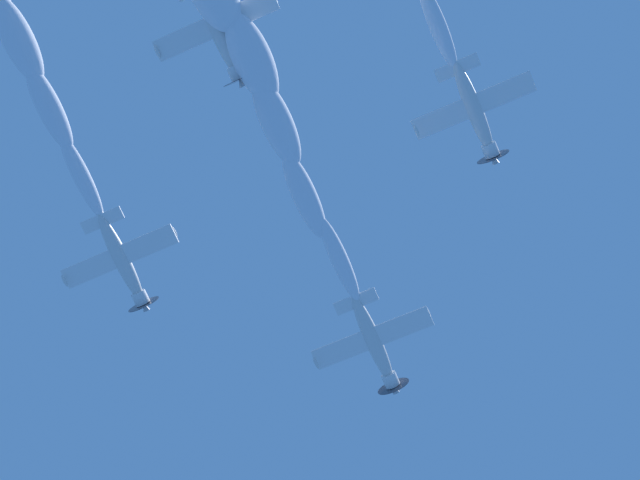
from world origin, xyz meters
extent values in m
ellipsoid|color=silver|center=(1.56, 0.26, 68.63)|extent=(6.98, 2.11, 1.24)
cylinder|color=white|center=(4.69, 0.67, 68.57)|extent=(1.10, 1.27, 1.18)
cone|color=white|center=(5.36, 0.76, 68.56)|extent=(0.80, 0.64, 0.56)
cylinder|color=#3F3F47|center=(5.21, 0.74, 68.56)|extent=(0.41, 2.53, 2.56)
cube|color=white|center=(1.35, 0.22, 68.46)|extent=(2.59, 8.84, 0.79)
ellipsoid|color=silver|center=(0.79, 4.45, 68.16)|extent=(0.97, 0.39, 0.29)
ellipsoid|color=silver|center=(1.91, -4.01, 68.77)|extent=(0.97, 0.39, 0.29)
cube|color=white|center=(-1.43, -0.13, 68.74)|extent=(1.34, 3.22, 0.34)
cube|color=silver|center=(-1.50, -0.10, 69.26)|extent=(1.18, 0.35, 1.17)
ellipsoid|color=#1E232D|center=(1.87, 0.33, 69.05)|extent=(1.66, 0.97, 0.75)
ellipsoid|color=silver|center=(-12.24, 12.79, 70.88)|extent=(6.97, 2.08, 1.23)
cylinder|color=white|center=(-9.10, 13.20, 70.94)|extent=(1.08, 1.26, 1.16)
cone|color=white|center=(-8.43, 13.29, 70.95)|extent=(0.80, 0.63, 0.56)
cylinder|color=#3F3F47|center=(-8.59, 13.27, 70.95)|extent=(0.37, 2.51, 2.52)
cube|color=white|center=(-12.44, 12.75, 70.70)|extent=(2.59, 8.85, 0.64)
ellipsoid|color=silver|center=(-12.99, 16.99, 70.47)|extent=(0.96, 0.38, 0.28)
ellipsoid|color=silver|center=(-11.88, 8.51, 70.93)|extent=(0.96, 0.38, 0.28)
cube|color=white|center=(-15.23, 12.40, 70.87)|extent=(1.34, 3.22, 0.29)
cube|color=silver|center=(-15.31, 12.41, 71.39)|extent=(1.17, 0.34, 1.17)
ellipsoid|color=#1E232D|center=(-11.94, 12.85, 71.31)|extent=(1.65, 0.96, 0.73)
ellipsoid|color=silver|center=(-8.53, -13.90, 71.03)|extent=(6.97, 2.11, 1.30)
cylinder|color=white|center=(-5.39, -13.49, 71.11)|extent=(1.08, 1.29, 1.20)
cone|color=white|center=(-4.72, -13.40, 71.13)|extent=(0.80, 0.65, 0.58)
cylinder|color=#3F3F47|center=(-4.88, -13.42, 71.12)|extent=(0.38, 2.59, 2.60)
cube|color=white|center=(-8.73, -13.94, 70.85)|extent=(2.58, 8.83, 0.96)
ellipsoid|color=silver|center=(-9.27, -9.71, 70.47)|extent=(0.96, 0.39, 0.29)
ellipsoid|color=silver|center=(-8.18, -18.17, 71.23)|extent=(0.96, 0.39, 0.29)
cube|color=white|center=(-11.52, -14.29, 71.00)|extent=(1.34, 3.21, 0.40)
cube|color=silver|center=(-11.61, -14.26, 71.52)|extent=(1.17, 0.37, 1.18)
ellipsoid|color=#1E232D|center=(-8.23, -13.82, 71.46)|extent=(1.65, 0.98, 0.77)
ellipsoid|color=silver|center=(-22.16, -1.73, 69.58)|extent=(7.00, 2.06, 1.39)
cylinder|color=white|center=(-19.04, -1.32, 69.43)|extent=(1.12, 1.22, 1.16)
cone|color=white|center=(-18.37, -1.23, 69.39)|extent=(0.81, 0.62, 0.56)
cylinder|color=#3F3F47|center=(-18.52, -1.25, 69.40)|extent=(0.47, 2.42, 2.45)
cube|color=white|center=(-22.38, -1.76, 69.42)|extent=(2.59, 8.86, 0.43)
ellipsoid|color=silver|center=(-22.94, 2.48, 69.31)|extent=(0.97, 0.38, 0.30)
ellipsoid|color=#1E232D|center=(-21.84, -1.68, 69.99)|extent=(1.67, 0.94, 0.76)
ellipsoid|color=white|center=(-4.65, -0.71, 68.62)|extent=(6.57, 2.05, 1.27)
ellipsoid|color=white|center=(-9.66, -0.94, 68.77)|extent=(6.63, 2.52, 1.75)
ellipsoid|color=white|center=(-14.85, -1.92, 68.78)|extent=(6.70, 2.99, 2.22)
ellipsoid|color=white|center=(-19.30, -2.74, 68.90)|extent=(6.76, 3.47, 2.70)
ellipsoid|color=white|center=(-18.59, 11.95, 71.04)|extent=(6.57, 2.05, 1.27)
ellipsoid|color=white|center=(-23.69, 11.19, 71.02)|extent=(6.63, 2.52, 1.75)
ellipsoid|color=white|center=(-28.64, 10.41, 71.07)|extent=(6.70, 2.99, 2.22)
ellipsoid|color=white|center=(-14.66, -14.56, 71.16)|extent=(6.57, 2.05, 1.27)
camera|label=1|loc=(-18.25, -7.36, 1.85)|focal=55.96mm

